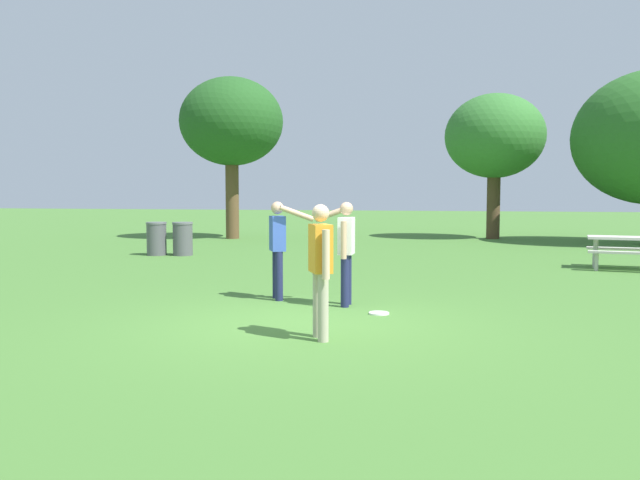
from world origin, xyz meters
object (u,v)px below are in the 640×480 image
object	(u,v)px
frisbee	(379,313)
trash_can_further_along	(183,239)
tree_broad_center	(495,137)
person_thrower	(321,262)
trash_can_beside_table	(157,239)
picnic_table_near	(627,245)
person_catcher	(278,242)
tree_tall_left	(231,123)
person_bystander	(345,245)

from	to	relation	value
frisbee	trash_can_further_along	world-z (taller)	trash_can_further_along
frisbee	tree_broad_center	xyz separation A→B (m)	(2.13, 16.74, 3.99)
trash_can_further_along	frisbee	bearing A→B (deg)	-48.10
person_thrower	trash_can_beside_table	bearing A→B (deg)	127.59
person_thrower	frisbee	bearing A→B (deg)	75.39
picnic_table_near	trash_can_further_along	bearing A→B (deg)	176.66
person_catcher	picnic_table_near	distance (m)	8.98
trash_can_beside_table	trash_can_further_along	distance (m)	0.77
picnic_table_near	tree_tall_left	bearing A→B (deg)	149.52
trash_can_further_along	tree_broad_center	world-z (taller)	tree_broad_center
picnic_table_near	person_thrower	bearing A→B (deg)	-121.53
frisbee	trash_can_further_along	xyz separation A→B (m)	(-6.79, 7.57, 0.47)
person_catcher	trash_can_beside_table	size ratio (longest dim) A/B	1.71
person_catcher	person_bystander	world-z (taller)	same
trash_can_further_along	tree_tall_left	size ratio (longest dim) A/B	0.15
person_catcher	trash_can_further_along	xyz separation A→B (m)	(-4.96, 6.67, -0.48)
person_bystander	frisbee	size ratio (longest dim) A/B	5.47
picnic_table_near	trash_can_beside_table	size ratio (longest dim) A/B	1.96
trash_can_further_along	tree_broad_center	bearing A→B (deg)	45.81
tree_broad_center	person_thrower	bearing A→B (deg)	-97.96
frisbee	trash_can_beside_table	bearing A→B (deg)	135.43
tree_broad_center	trash_can_further_along	bearing A→B (deg)	-134.19
person_catcher	trash_can_beside_table	xyz separation A→B (m)	(-5.73, 6.54, -0.48)
tree_tall_left	frisbee	bearing A→B (deg)	-61.13
trash_can_further_along	tree_tall_left	xyz separation A→B (m)	(-1.16, 6.86, 4.09)
person_bystander	picnic_table_near	size ratio (longest dim) A/B	0.87
tree_broad_center	person_bystander	bearing A→B (deg)	-99.65
tree_broad_center	tree_tall_left	bearing A→B (deg)	-167.06
trash_can_further_along	person_thrower	bearing A→B (deg)	-55.87
picnic_table_near	trash_can_beside_table	bearing A→B (deg)	177.45
frisbee	trash_can_beside_table	distance (m)	10.61
person_thrower	person_bystander	size ratio (longest dim) A/B	1.00
trash_can_beside_table	picnic_table_near	bearing A→B (deg)	-2.55
tree_broad_center	person_catcher	bearing A→B (deg)	-104.02
person_thrower	tree_tall_left	xyz separation A→B (m)	(-7.49, 16.20, 3.63)
person_catcher	person_bystander	distance (m)	1.25
person_thrower	frisbee	world-z (taller)	person_thrower
person_bystander	tree_broad_center	xyz separation A→B (m)	(2.75, 16.17, 3.04)
picnic_table_near	trash_can_further_along	distance (m)	11.66
tree_tall_left	tree_broad_center	distance (m)	10.36
person_catcher	trash_can_further_along	distance (m)	8.33
person_catcher	trash_can_beside_table	distance (m)	8.71
person_catcher	frisbee	size ratio (longest dim) A/B	5.47
frisbee	picnic_table_near	xyz separation A→B (m)	(4.85, 6.89, 0.55)
trash_can_beside_table	tree_tall_left	size ratio (longest dim) A/B	0.15
tree_tall_left	trash_can_beside_table	bearing A→B (deg)	-86.71
person_catcher	trash_can_beside_table	bearing A→B (deg)	131.19
picnic_table_near	trash_can_beside_table	distance (m)	12.42
person_catcher	tree_tall_left	bearing A→B (deg)	114.37
trash_can_beside_table	frisbee	bearing A→B (deg)	-44.57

